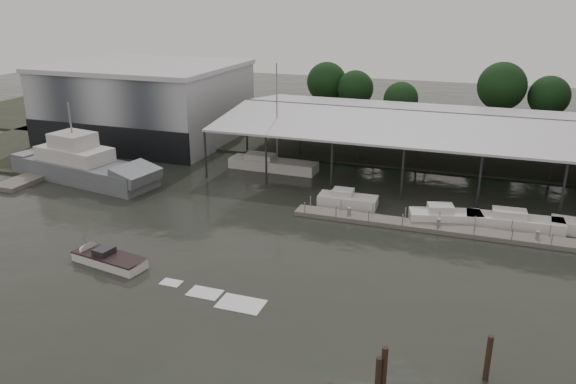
% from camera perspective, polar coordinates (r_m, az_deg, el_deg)
% --- Properties ---
extents(ground, '(200.00, 200.00, 0.00)m').
position_cam_1_polar(ground, '(45.12, -4.32, -6.27)').
color(ground, '#242820').
rests_on(ground, ground).
extents(land_strip_far, '(140.00, 30.00, 0.30)m').
position_cam_1_polar(land_strip_far, '(83.11, 7.41, 5.82)').
color(land_strip_far, '#33392A').
rests_on(land_strip_far, ground).
extents(land_strip_west, '(20.00, 40.00, 0.30)m').
position_cam_1_polar(land_strip_west, '(89.96, -20.30, 5.82)').
color(land_strip_west, '#33392A').
rests_on(land_strip_west, ground).
extents(storage_warehouse, '(24.50, 20.50, 10.50)m').
position_cam_1_polar(storage_warehouse, '(81.80, -14.15, 8.89)').
color(storage_warehouse, '#ACB1B7').
rests_on(storage_warehouse, ground).
extents(covered_boat_shed, '(58.24, 24.00, 6.96)m').
position_cam_1_polar(covered_boat_shed, '(66.42, 19.49, 6.73)').
color(covered_boat_shed, silver).
rests_on(covered_boat_shed, ground).
extents(trawler_dock, '(3.00, 18.00, 0.50)m').
position_cam_1_polar(trawler_dock, '(71.85, -22.07, 2.46)').
color(trawler_dock, slate).
rests_on(trawler_dock, ground).
extents(floating_dock, '(28.00, 2.00, 1.40)m').
position_cam_1_polar(floating_dock, '(50.91, 16.11, -3.67)').
color(floating_dock, slate).
rests_on(floating_dock, ground).
extents(grey_trawler, '(19.11, 7.91, 8.84)m').
position_cam_1_polar(grey_trawler, '(65.97, -20.05, 2.49)').
color(grey_trawler, slate).
rests_on(grey_trawler, ground).
extents(white_sailboat, '(10.56, 2.92, 12.55)m').
position_cam_1_polar(white_sailboat, '(65.89, -1.67, 2.82)').
color(white_sailboat, white).
rests_on(white_sailboat, ground).
extents(speedboat_underway, '(17.67, 4.84, 2.00)m').
position_cam_1_polar(speedboat_underway, '(45.65, -18.17, -6.40)').
color(speedboat_underway, white).
rests_on(speedboat_underway, ground).
extents(moored_cruiser_0, '(5.74, 2.36, 1.70)m').
position_cam_1_polar(moored_cruiser_0, '(54.91, 6.02, -0.80)').
color(moored_cruiser_0, white).
rests_on(moored_cruiser_0, ground).
extents(moored_cruiser_1, '(6.70, 3.73, 1.70)m').
position_cam_1_polar(moored_cruiser_1, '(52.64, 15.63, -2.37)').
color(moored_cruiser_1, white).
rests_on(moored_cruiser_1, ground).
extents(moored_cruiser_2, '(8.26, 2.65, 1.70)m').
position_cam_1_polar(moored_cruiser_2, '(53.40, 21.94, -2.78)').
color(moored_cruiser_2, white).
rests_on(moored_cruiser_2, ground).
extents(horizon_tree_line, '(67.27, 11.82, 10.41)m').
position_cam_1_polar(horizon_tree_line, '(86.21, 23.36, 8.92)').
color(horizon_tree_line, black).
rests_on(horizon_tree_line, ground).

